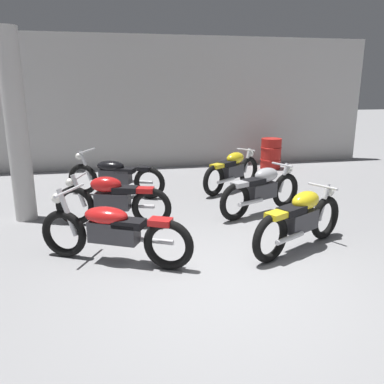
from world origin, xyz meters
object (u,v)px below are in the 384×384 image
motorcycle_right_row_0 (301,219)px  motorcycle_right_row_1 (262,189)px  motorcycle_left_row_2 (115,176)px  support_pillar (17,128)px  motorcycle_right_row_2 (233,170)px  motorcycle_left_row_0 (113,231)px  oil_drum (271,154)px  motorcycle_left_row_1 (112,199)px

motorcycle_right_row_0 → motorcycle_right_row_1: same height
motorcycle_right_row_0 → motorcycle_left_row_2: bearing=126.8°
motorcycle_right_row_0 → motorcycle_right_row_1: bearing=87.3°
support_pillar → motorcycle_right_row_0: support_pillar is taller
motorcycle_right_row_0 → support_pillar: bearing=151.6°
motorcycle_right_row_2 → motorcycle_left_row_0: bearing=-129.1°
oil_drum → motorcycle_left_row_1: bearing=-138.8°
support_pillar → motorcycle_left_row_1: support_pillar is taller
motorcycle_right_row_1 → support_pillar: bearing=172.4°
motorcycle_right_row_0 → motorcycle_right_row_2: same height
motorcycle_right_row_0 → oil_drum: 5.74m
motorcycle_left_row_0 → motorcycle_right_row_2: 4.25m
support_pillar → motorcycle_right_row_0: size_ratio=1.79×
motorcycle_left_row_2 → motorcycle_right_row_2: bearing=0.1°
motorcycle_left_row_1 → motorcycle_left_row_2: motorcycle_left_row_2 is taller
motorcycle_left_row_0 → motorcycle_left_row_2: same height
motorcycle_left_row_0 → motorcycle_right_row_0: 2.62m
oil_drum → motorcycle_left_row_2: bearing=-154.7°
motorcycle_right_row_0 → motorcycle_right_row_2: 3.39m
motorcycle_right_row_1 → motorcycle_left_row_2: bearing=146.6°
motorcycle_left_row_0 → motorcycle_right_row_1: bearing=30.3°
motorcycle_right_row_0 → motorcycle_right_row_2: size_ratio=1.08×
support_pillar → motorcycle_left_row_2: support_pillar is taller
motorcycle_left_row_0 → motorcycle_left_row_1: size_ratio=1.03×
motorcycle_left_row_2 → motorcycle_right_row_0: bearing=-53.2°
motorcycle_left_row_1 → motorcycle_right_row_2: same height
motorcycle_left_row_2 → oil_drum: bearing=25.3°
motorcycle_left_row_2 → motorcycle_left_row_0: bearing=-91.5°
motorcycle_left_row_1 → motorcycle_right_row_0: same height
support_pillar → oil_drum: 6.85m
motorcycle_left_row_1 → motorcycle_right_row_0: (2.61, -1.55, 0.00)m
motorcycle_right_row_0 → oil_drum: bearing=71.4°
motorcycle_right_row_1 → motorcycle_right_row_2: size_ratio=1.11×
motorcycle_left_row_1 → oil_drum: 5.90m
support_pillar → motorcycle_left_row_2: size_ratio=1.59×
support_pillar → motorcycle_left_row_1: bearing=-24.1°
motorcycle_left_row_2 → oil_drum: (4.36, 2.06, -0.03)m
motorcycle_left_row_2 → support_pillar: bearing=-143.6°
oil_drum → motorcycle_right_row_0: bearing=-108.6°
support_pillar → motorcycle_left_row_0: size_ratio=1.61×
motorcycle_left_row_2 → motorcycle_right_row_0: size_ratio=1.13×
oil_drum → motorcycle_left_row_0: bearing=-129.7°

